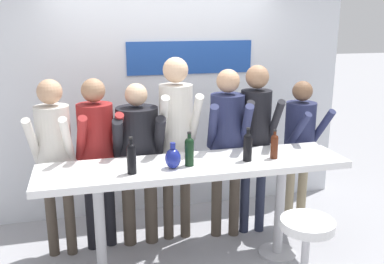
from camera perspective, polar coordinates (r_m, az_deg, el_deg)
back_wall at (r=4.88m, az=-3.68°, el=4.41°), size 4.27×0.12×2.61m
tasting_table at (r=3.73m, az=0.36°, el=-6.14°), size 2.67×0.62×1.00m
bar_stool at (r=3.47m, az=14.88°, el=-14.98°), size 0.43×0.43×0.76m
person_far_left at (r=4.05m, az=-17.89°, el=-2.12°), size 0.41×0.54×1.70m
person_left at (r=4.10m, az=-12.58°, el=-1.80°), size 0.45×0.56×1.68m
person_center_left at (r=4.11m, az=-7.21°, el=-2.25°), size 0.49×0.56×1.63m
person_center at (r=4.14m, az=-2.11°, el=0.52°), size 0.40×0.55×1.86m
person_center_right at (r=4.22m, az=4.69°, el=-0.45°), size 0.47×0.59×1.74m
person_right at (r=4.33m, az=8.46°, el=0.26°), size 0.41×0.55×1.77m
person_far_right at (r=4.62m, az=14.19°, el=-0.74°), size 0.43×0.53×1.59m
wine_bottle_0 at (r=3.83m, az=10.93°, el=-1.73°), size 0.07×0.07×0.26m
wine_bottle_1 at (r=3.73m, az=7.43°, el=-1.80°), size 0.08×0.08×0.30m
wine_bottle_2 at (r=3.43m, az=-8.08°, el=-3.30°), size 0.07×0.07×0.30m
wine_bottle_3 at (r=3.58m, az=-0.36°, el=-2.42°), size 0.08×0.08×0.29m
decorative_vase at (r=3.53m, az=-2.56°, el=-3.49°), size 0.13×0.13×0.22m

